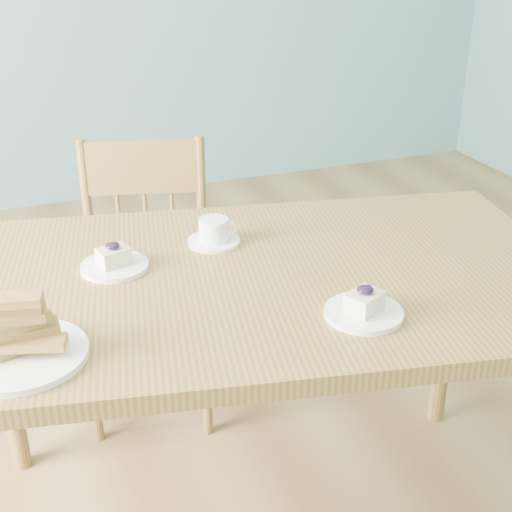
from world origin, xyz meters
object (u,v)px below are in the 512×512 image
(biscotti_plate, at_px, (18,338))
(coffee_cup, at_px, (214,233))
(cheesecake_plate_near, at_px, (364,308))
(cheesecake_plate_far, at_px, (114,262))
(dining_chair, at_px, (147,281))
(dining_table, at_px, (257,303))

(biscotti_plate, bearing_deg, coffee_cup, 35.69)
(cheesecake_plate_near, bearing_deg, cheesecake_plate_far, 137.68)
(dining_chair, distance_m, cheesecake_plate_far, 0.63)
(dining_chair, relative_size, cheesecake_plate_far, 5.71)
(dining_chair, height_order, cheesecake_plate_far, dining_chair)
(cheesecake_plate_far, relative_size, coffee_cup, 1.20)
(cheesecake_plate_near, bearing_deg, dining_chair, 105.60)
(cheesecake_plate_near, relative_size, coffee_cup, 1.25)
(dining_table, height_order, cheesecake_plate_far, cheesecake_plate_far)
(dining_table, height_order, coffee_cup, coffee_cup)
(cheesecake_plate_near, distance_m, biscotti_plate, 0.65)
(dining_chair, xyz_separation_m, cheesecake_plate_near, (0.25, -0.89, 0.33))
(dining_chair, xyz_separation_m, biscotti_plate, (-0.40, -0.80, 0.36))
(cheesecake_plate_far, bearing_deg, dining_chair, 71.12)
(coffee_cup, height_order, biscotti_plate, biscotti_plate)
(dining_chair, xyz_separation_m, coffee_cup, (0.08, -0.46, 0.34))
(dining_table, xyz_separation_m, cheesecake_plate_near, (0.13, -0.24, 0.09))
(dining_chair, bearing_deg, biscotti_plate, -100.76)
(cheesecake_plate_near, relative_size, biscotti_plate, 0.66)
(dining_table, bearing_deg, biscotti_plate, -151.89)
(dining_table, bearing_deg, coffee_cup, 113.33)
(cheesecake_plate_far, height_order, coffee_cup, same)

